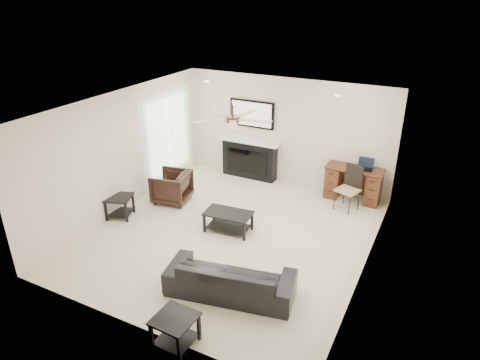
% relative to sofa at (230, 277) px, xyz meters
% --- Properties ---
extents(room_shell, '(5.50, 5.54, 2.52)m').
position_rel_sofa_xyz_m(room_shell, '(-0.61, 1.60, 1.40)').
color(room_shell, beige).
rests_on(room_shell, ground).
extents(sofa, '(2.07, 1.12, 0.57)m').
position_rel_sofa_xyz_m(sofa, '(0.00, 0.00, 0.00)').
color(sofa, black).
rests_on(sofa, ground).
extents(armchair, '(0.88, 0.86, 0.69)m').
position_rel_sofa_xyz_m(armchair, '(-2.60, 2.15, 0.06)').
color(armchair, black).
rests_on(armchair, ground).
extents(coffee_table, '(0.94, 0.58, 0.40)m').
position_rel_sofa_xyz_m(coffee_table, '(-0.90, 1.60, -0.09)').
color(coffee_table, black).
rests_on(coffee_table, ground).
extents(end_table_near, '(0.54, 0.54, 0.45)m').
position_rel_sofa_xyz_m(end_table_near, '(-0.15, -1.25, -0.06)').
color(end_table_near, black).
rests_on(end_table_near, ground).
extents(end_table_left, '(0.64, 0.64, 0.45)m').
position_rel_sofa_xyz_m(end_table_left, '(-3.15, 1.10, -0.06)').
color(end_table_left, black).
rests_on(end_table_left, ground).
extents(fireplace_unit, '(1.52, 0.34, 1.91)m').
position_rel_sofa_xyz_m(fireplace_unit, '(-1.66, 4.10, 0.67)').
color(fireplace_unit, black).
rests_on(fireplace_unit, ground).
extents(desk, '(1.22, 0.56, 0.76)m').
position_rel_sofa_xyz_m(desk, '(0.91, 4.05, 0.09)').
color(desk, '#39190E').
rests_on(desk, ground).
extents(desk_chair, '(0.54, 0.55, 0.97)m').
position_rel_sofa_xyz_m(desk_chair, '(0.91, 3.50, 0.20)').
color(desk_chair, black).
rests_on(desk_chair, ground).
extents(laptop, '(0.33, 0.24, 0.23)m').
position_rel_sofa_xyz_m(laptop, '(1.11, 4.03, 0.59)').
color(laptop, black).
rests_on(laptop, desk).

